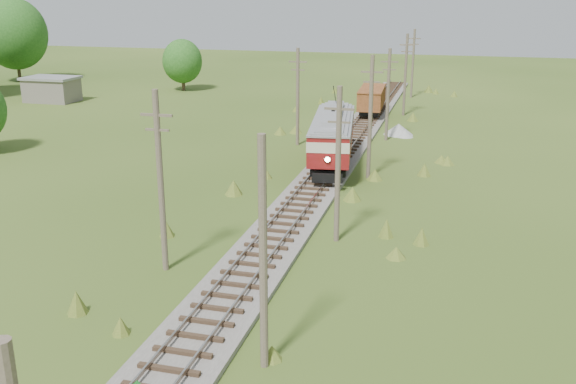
% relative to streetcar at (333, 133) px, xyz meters
% --- Properties ---
extents(railbed_main, '(3.60, 96.00, 0.57)m').
position_rel_streetcar_xyz_m(railbed_main, '(-0.00, 0.64, -2.53)').
color(railbed_main, '#605B54').
rests_on(railbed_main, ground).
extents(streetcar, '(4.78, 13.06, 5.91)m').
position_rel_streetcar_xyz_m(streetcar, '(0.00, 0.00, 0.00)').
color(streetcar, black).
rests_on(streetcar, ground).
extents(gondola, '(2.96, 7.94, 2.59)m').
position_rel_streetcar_xyz_m(gondola, '(-0.00, 22.01, -0.76)').
color(gondola, black).
rests_on(gondola, ground).
extents(gravel_pile, '(2.95, 3.13, 1.07)m').
position_rel_streetcar_xyz_m(gravel_pile, '(3.98, 13.20, -2.22)').
color(gravel_pile, gray).
rests_on(gravel_pile, ground).
extents(utility_pole_r_1, '(0.30, 0.30, 8.80)m').
position_rel_streetcar_xyz_m(utility_pole_r_1, '(3.10, -28.36, 1.68)').
color(utility_pole_r_1, brown).
rests_on(utility_pole_r_1, ground).
extents(utility_pole_r_2, '(1.60, 0.30, 8.60)m').
position_rel_streetcar_xyz_m(utility_pole_r_2, '(3.30, -15.36, 1.70)').
color(utility_pole_r_2, brown).
rests_on(utility_pole_r_2, ground).
extents(utility_pole_r_3, '(1.60, 0.30, 9.00)m').
position_rel_streetcar_xyz_m(utility_pole_r_3, '(3.20, -2.36, 1.90)').
color(utility_pole_r_3, brown).
rests_on(utility_pole_r_3, ground).
extents(utility_pole_r_4, '(1.60, 0.30, 8.40)m').
position_rel_streetcar_xyz_m(utility_pole_r_4, '(3.00, 10.64, 1.60)').
color(utility_pole_r_4, brown).
rests_on(utility_pole_r_4, ground).
extents(utility_pole_r_5, '(1.60, 0.30, 8.90)m').
position_rel_streetcar_xyz_m(utility_pole_r_5, '(3.40, 23.64, 1.85)').
color(utility_pole_r_5, brown).
rests_on(utility_pole_r_5, ground).
extents(utility_pole_r_6, '(1.60, 0.30, 8.70)m').
position_rel_streetcar_xyz_m(utility_pole_r_6, '(3.20, 36.64, 1.75)').
color(utility_pole_r_6, brown).
rests_on(utility_pole_r_6, ground).
extents(utility_pole_l_a, '(1.60, 0.30, 9.00)m').
position_rel_streetcar_xyz_m(utility_pole_l_a, '(-4.20, -21.36, 1.90)').
color(utility_pole_l_a, brown).
rests_on(utility_pole_l_a, ground).
extents(utility_pole_l_b, '(1.60, 0.30, 8.60)m').
position_rel_streetcar_xyz_m(utility_pole_l_b, '(-4.50, 6.64, 1.70)').
color(utility_pole_l_b, brown).
rests_on(utility_pole_l_b, ground).
extents(tree_left_5, '(9.66, 9.66, 12.44)m').
position_rel_streetcar_xyz_m(tree_left_5, '(-56.00, 36.64, 4.40)').
color(tree_left_5, '#38281C').
rests_on(tree_left_5, ground).
extents(tree_mid_a, '(5.46, 5.46, 7.03)m').
position_rel_streetcar_xyz_m(tree_mid_a, '(-28.00, 34.64, 1.30)').
color(tree_mid_a, '#38281C').
rests_on(tree_mid_a, ground).
extents(shed, '(6.40, 4.40, 3.10)m').
position_rel_streetcar_xyz_m(shed, '(-40.00, 21.64, -1.15)').
color(shed, slate).
rests_on(shed, ground).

